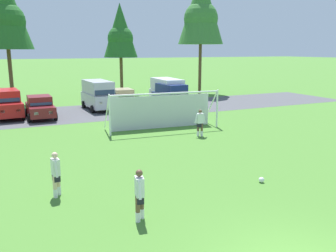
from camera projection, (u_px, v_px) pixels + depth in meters
ground_plane at (116, 135)px, 21.73m from camera, size 400.00×400.00×0.00m
parking_lot_strip at (85, 113)px, 29.61m from camera, size 52.00×8.40×0.01m
soccer_ball at (261, 180)px, 14.01m from camera, size 0.22×0.22×0.22m
soccer_goal at (162, 109)px, 23.38m from camera, size 7.55×2.52×2.57m
player_striker_near at (140, 195)px, 10.77m from camera, size 0.34×0.72×1.64m
player_midfield_center at (56, 174)px, 12.57m from camera, size 0.30×0.74×1.64m
player_defender_far at (200, 123)px, 21.41m from camera, size 0.73×0.25×1.64m
parked_car_slot_center_left at (7, 103)px, 27.18m from camera, size 2.40×4.73×2.16m
parked_car_slot_center at (40, 107)px, 27.00m from camera, size 2.09×4.23×1.72m
parked_car_slot_center_right at (98, 94)px, 30.95m from camera, size 2.35×4.88×2.52m
parked_car_slot_right at (123, 98)px, 31.81m from camera, size 2.21×4.29×1.72m
parked_car_slot_far_right at (172, 96)px, 31.76m from camera, size 2.38×4.72×2.16m
parked_car_slot_end at (168, 91)px, 33.13m from camera, size 2.31×4.86×2.52m
tree_mid_left at (5, 12)px, 32.34m from camera, size 4.68×4.68×12.47m
tree_center_back at (120, 32)px, 40.13m from camera, size 3.87×3.87×10.32m
tree_mid_right at (201, 10)px, 40.37m from camera, size 5.22×5.22×13.92m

